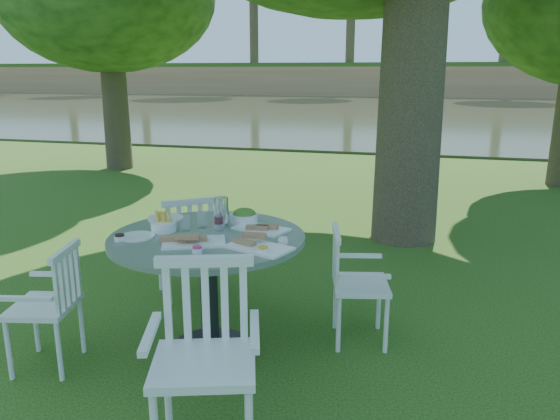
{
  "coord_description": "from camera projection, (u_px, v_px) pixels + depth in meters",
  "views": [
    {
      "loc": [
        1.08,
        -3.84,
        1.92
      ],
      "look_at": [
        0.0,
        0.2,
        0.85
      ],
      "focal_mm": 35.0,
      "sensor_mm": 36.0,
      "label": 1
    }
  ],
  "objects": [
    {
      "name": "table",
      "position": [
        208.0,
        261.0,
        3.69
      ],
      "size": [
        1.31,
        1.31,
        0.85
      ],
      "color": "black",
      "rests_on": "ground"
    },
    {
      "name": "tableware",
      "position": [
        213.0,
        225.0,
        3.73
      ],
      "size": [
        1.24,
        0.84,
        0.21
      ],
      "color": "white",
      "rests_on": "table"
    },
    {
      "name": "river",
      "position": [
        403.0,
        112.0,
        25.87
      ],
      "size": [
        100.0,
        28.0,
        0.12
      ],
      "primitive_type": "cube",
      "color": "#2C321D",
      "rests_on": "ground"
    },
    {
      "name": "chair_sw",
      "position": [
        55.0,
        298.0,
        3.55
      ],
      "size": [
        0.47,
        0.49,
        0.82
      ],
      "rotation": [
        0.0,
        0.0,
        -1.35
      ],
      "color": "white",
      "rests_on": "ground"
    },
    {
      "name": "chair_se",
      "position": [
        205.0,
        342.0,
        2.77
      ],
      "size": [
        0.63,
        0.61,
        1.0
      ],
      "rotation": [
        0.0,
        0.0,
        0.31
      ],
      "color": "white",
      "rests_on": "ground"
    },
    {
      "name": "chair_ne",
      "position": [
        349.0,
        277.0,
        3.9
      ],
      "size": [
        0.48,
        0.5,
        0.83
      ],
      "rotation": [
        0.0,
        0.0,
        -4.49
      ],
      "color": "white",
      "rests_on": "ground"
    },
    {
      "name": "ground",
      "position": [
        274.0,
        319.0,
        4.34
      ],
      "size": [
        140.0,
        140.0,
        0.0
      ],
      "primitive_type": "plane",
      "color": "#1B3E0C",
      "rests_on": "ground"
    },
    {
      "name": "chair_nw",
      "position": [
        188.0,
        239.0,
        4.64
      ],
      "size": [
        0.62,
        0.61,
        0.9
      ],
      "rotation": [
        0.0,
        0.0,
        -2.47
      ],
      "color": "white",
      "rests_on": "ground"
    }
  ]
}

